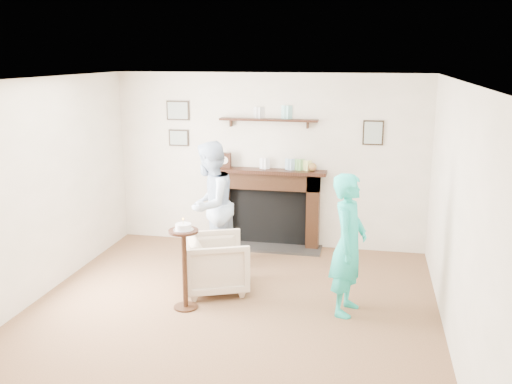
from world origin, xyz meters
TOP-DOWN VIEW (x-y plane):
  - ground at (0.00, 0.00)m, footprint 5.00×5.00m
  - room_shell at (-0.00, 0.69)m, footprint 4.54×5.02m
  - armchair at (-0.31, 0.68)m, footprint 0.95×0.94m
  - man at (-0.59, 1.45)m, footprint 0.76×0.91m
  - woman at (1.24, 0.39)m, footprint 0.48×0.63m
  - pedestal_table at (-0.51, 0.13)m, footprint 0.32×0.32m

SIDE VIEW (x-z plane):
  - ground at x=0.00m, z-range 0.00..0.00m
  - armchair at x=-0.31m, z-range -0.33..0.33m
  - man at x=-0.59m, z-range -0.83..0.83m
  - woman at x=1.24m, z-range -0.77..0.77m
  - pedestal_table at x=-0.51m, z-range 0.12..1.16m
  - room_shell at x=0.00m, z-range 0.36..2.88m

